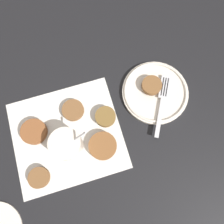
% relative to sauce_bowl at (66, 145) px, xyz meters
% --- Properties ---
extents(ground_plane, '(4.00, 4.00, 0.00)m').
position_rel_sauce_bowl_xyz_m(ground_plane, '(-0.01, -0.02, -0.03)').
color(ground_plane, black).
extents(napkin, '(0.34, 0.32, 0.00)m').
position_rel_sauce_bowl_xyz_m(napkin, '(-0.00, -0.03, -0.03)').
color(napkin, silver).
rests_on(napkin, ground_plane).
extents(sauce_bowl, '(0.12, 0.09, 0.11)m').
position_rel_sauce_bowl_xyz_m(sauce_bowl, '(0.00, 0.00, 0.00)').
color(sauce_bowl, silver).
rests_on(sauce_bowl, napkin).
extents(fritter_0, '(0.08, 0.08, 0.02)m').
position_rel_sauce_bowl_xyz_m(fritter_0, '(-0.10, 0.02, -0.02)').
color(fritter_0, brown).
rests_on(fritter_0, napkin).
extents(fritter_1, '(0.06, 0.06, 0.01)m').
position_rel_sauce_bowl_xyz_m(fritter_1, '(-0.03, -0.10, -0.02)').
color(fritter_1, brown).
rests_on(fritter_1, napkin).
extents(fritter_2, '(0.06, 0.06, 0.02)m').
position_rel_sauce_bowl_xyz_m(fritter_2, '(-0.12, -0.06, -0.02)').
color(fritter_2, brown).
rests_on(fritter_2, napkin).
extents(fritter_3, '(0.07, 0.07, 0.02)m').
position_rel_sauce_bowl_xyz_m(fritter_3, '(0.09, -0.06, -0.02)').
color(fritter_3, brown).
rests_on(fritter_3, napkin).
extents(fritter_4, '(0.06, 0.06, 0.02)m').
position_rel_sauce_bowl_xyz_m(fritter_4, '(0.09, 0.07, -0.02)').
color(fritter_4, brown).
rests_on(fritter_4, napkin).
extents(serving_plate, '(0.20, 0.20, 0.02)m').
position_rel_sauce_bowl_xyz_m(serving_plate, '(-0.28, -0.11, -0.02)').
color(serving_plate, silver).
rests_on(serving_plate, ground_plane).
extents(fritter_on_plate, '(0.06, 0.06, 0.02)m').
position_rel_sauce_bowl_xyz_m(fritter_on_plate, '(-0.27, -0.13, -0.01)').
color(fritter_on_plate, brown).
rests_on(fritter_on_plate, serving_plate).
extents(fork, '(0.10, 0.19, 0.00)m').
position_rel_sauce_bowl_xyz_m(fork, '(-0.30, -0.08, -0.01)').
color(fork, silver).
rests_on(fork, serving_plate).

